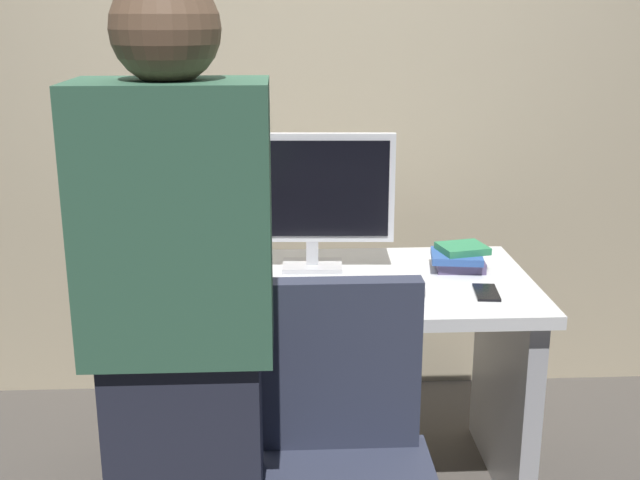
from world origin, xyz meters
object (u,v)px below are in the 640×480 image
object	(u,v)px
person_at_desk	(182,353)
desk	(319,346)
mouse	(416,290)
cell_phone	(486,292)
cup_near_keyboard	(202,284)
monitor	(312,194)
book_stack	(459,257)
cup_by_monitor	(171,254)
keyboard	(314,292)

from	to	relation	value
person_at_desk	desk	bearing A→B (deg)	66.91
mouse	cell_phone	bearing A→B (deg)	1.74
person_at_desk	cup_near_keyboard	world-z (taller)	person_at_desk
monitor	mouse	xyz separation A→B (m)	(0.30, -0.28, -0.24)
book_stack	cell_phone	xyz separation A→B (m)	(0.03, -0.24, -0.04)
person_at_desk	cup_by_monitor	bearing A→B (deg)	98.98
monitor	book_stack	size ratio (longest dim) A/B	2.67
desk	cell_phone	bearing A→B (deg)	-16.37
desk	book_stack	xyz separation A→B (m)	(0.47, 0.09, 0.27)
monitor	book_stack	bearing A→B (deg)	-3.94
person_at_desk	mouse	bearing A→B (deg)	45.70
book_stack	cell_phone	distance (m)	0.25
person_at_desk	monitor	xyz separation A→B (m)	(0.32, 0.93, 0.14)
desk	cup_by_monitor	distance (m)	0.59
desk	cup_near_keyboard	size ratio (longest dim) A/B	13.91
desk	cup_by_monitor	world-z (taller)	cup_by_monitor
desk	person_at_desk	bearing A→B (deg)	-113.09
cup_near_keyboard	book_stack	distance (m)	0.87
cup_near_keyboard	book_stack	world-z (taller)	cup_near_keyboard
keyboard	cup_near_keyboard	size ratio (longest dim) A/B	4.35
monitor	cup_near_keyboard	world-z (taller)	monitor
cup_near_keyboard	cell_phone	world-z (taller)	cup_near_keyboard
monitor	mouse	world-z (taller)	monitor
monitor	keyboard	bearing A→B (deg)	-91.06
person_at_desk	cell_phone	distance (m)	1.07
desk	person_at_desk	world-z (taller)	person_at_desk
mouse	cup_near_keyboard	world-z (taller)	cup_near_keyboard
cup_near_keyboard	cup_by_monitor	xyz separation A→B (m)	(-0.13, 0.32, -0.00)
keyboard	monitor	bearing A→B (deg)	88.95
cup_near_keyboard	cup_by_monitor	size ratio (longest dim) A/B	1.10
desk	book_stack	bearing A→B (deg)	11.17
mouse	cup_near_keyboard	size ratio (longest dim) A/B	1.01
desk	book_stack	size ratio (longest dim) A/B	6.78
mouse	book_stack	bearing A→B (deg)	53.22
monitor	cell_phone	distance (m)	0.64
person_at_desk	mouse	world-z (taller)	person_at_desk
desk	mouse	world-z (taller)	mouse
mouse	desk	bearing A→B (deg)	151.65
cup_near_keyboard	book_stack	bearing A→B (deg)	16.82
cell_phone	cup_by_monitor	bearing A→B (deg)	169.05
keyboard	cup_near_keyboard	world-z (taller)	cup_near_keyboard
monitor	book_stack	world-z (taller)	monitor
keyboard	cell_phone	world-z (taller)	keyboard
monitor	cup_near_keyboard	size ratio (longest dim) A/B	5.47
mouse	book_stack	xyz separation A→B (m)	(0.19, 0.25, 0.02)
cup_near_keyboard	cell_phone	distance (m)	0.87
person_at_desk	keyboard	distance (m)	0.74
keyboard	book_stack	size ratio (longest dim) A/B	2.12
monitor	book_stack	distance (m)	0.54
keyboard	cup_by_monitor	distance (m)	0.56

